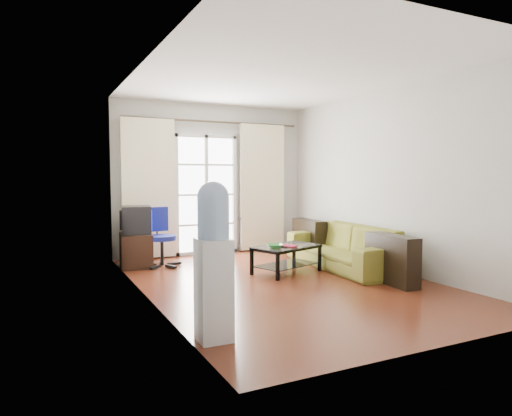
{
  "coord_description": "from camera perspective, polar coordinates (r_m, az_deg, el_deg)",
  "views": [
    {
      "loc": [
        -2.96,
        -5.22,
        1.41
      ],
      "look_at": [
        -0.23,
        0.35,
        0.97
      ],
      "focal_mm": 32.0,
      "sensor_mm": 36.0,
      "label": 1
    }
  ],
  "objects": [
    {
      "name": "radiator",
      "position": [
        8.65,
        -0.16,
        -3.16
      ],
      "size": [
        0.64,
        0.12,
        0.64
      ],
      "primitive_type": "cube",
      "color": "gray",
      "rests_on": "floor"
    },
    {
      "name": "bowl",
      "position": [
        6.42,
        2.39,
        -4.78
      ],
      "size": [
        0.36,
        0.36,
        0.06
      ],
      "primitive_type": "imported",
      "rotation": [
        0.0,
        0.0,
        -0.26
      ],
      "color": "#379756",
      "rests_on": "coffee_table"
    },
    {
      "name": "wall_left",
      "position": [
        5.35,
        -13.6,
        3.26
      ],
      "size": [
        0.02,
        5.2,
        2.7
      ],
      "primitive_type": "cube",
      "color": "beige",
      "rests_on": "floor"
    },
    {
      "name": "curtain_right",
      "position": [
        8.64,
        0.79,
        2.62
      ],
      "size": [
        0.9,
        0.07,
        2.35
      ],
      "primitive_type": "cube",
      "color": "#FFF7CD",
      "rests_on": "curtain_rod"
    },
    {
      "name": "coffee_table",
      "position": [
        6.68,
        3.83,
        -5.93
      ],
      "size": [
        1.11,
        0.84,
        0.4
      ],
      "rotation": [
        0.0,
        0.0,
        0.32
      ],
      "color": "silver",
      "rests_on": "floor"
    },
    {
      "name": "crt_tv",
      "position": [
        7.36,
        -14.86,
        -1.44
      ],
      "size": [
        0.53,
        0.53,
        0.43
      ],
      "rotation": [
        0.0,
        0.0,
        -0.16
      ],
      "color": "black",
      "rests_on": "tv_stand"
    },
    {
      "name": "water_cooler",
      "position": [
        3.91,
        -5.33,
        -6.23
      ],
      "size": [
        0.3,
        0.29,
        1.37
      ],
      "rotation": [
        0.0,
        0.0,
        -0.04
      ],
      "color": "silver",
      "rests_on": "floor"
    },
    {
      "name": "curtain_rod",
      "position": [
        8.32,
        -5.21,
        10.69
      ],
      "size": [
        3.3,
        0.04,
        0.04
      ],
      "primitive_type": "cylinder",
      "rotation": [
        0.0,
        1.57,
        0.0
      ],
      "color": "#4C3F2D",
      "rests_on": "wall_back"
    },
    {
      "name": "curtain_left",
      "position": [
        7.9,
        -13.26,
        2.38
      ],
      "size": [
        0.9,
        0.07,
        2.35
      ],
      "primitive_type": "cube",
      "color": "#FFF7CD",
      "rests_on": "curtain_rod"
    },
    {
      "name": "book",
      "position": [
        6.48,
        3.69,
        -4.86
      ],
      "size": [
        0.38,
        0.39,
        0.02
      ],
      "primitive_type": "imported",
      "rotation": [
        0.0,
        0.0,
        0.53
      ],
      "color": "red",
      "rests_on": "coffee_table"
    },
    {
      "name": "floor",
      "position": [
        6.16,
        3.39,
        -9.21
      ],
      "size": [
        5.2,
        5.2,
        0.0
      ],
      "primitive_type": "plane",
      "color": "maroon",
      "rests_on": "ground"
    },
    {
      "name": "task_chair",
      "position": [
        7.28,
        -11.75,
        -5.07
      ],
      "size": [
        0.7,
        0.7,
        0.92
      ],
      "rotation": [
        0.0,
        0.0,
        0.13
      ],
      "color": "black",
      "rests_on": "floor"
    },
    {
      "name": "wall_back",
      "position": [
        8.36,
        -5.41,
        3.58
      ],
      "size": [
        3.6,
        0.02,
        2.7
      ],
      "primitive_type": "cube",
      "color": "beige",
      "rests_on": "floor"
    },
    {
      "name": "remote",
      "position": [
        6.55,
        4.23,
        -4.8
      ],
      "size": [
        0.18,
        0.09,
        0.02
      ],
      "primitive_type": "cube",
      "rotation": [
        0.0,
        0.0,
        0.3
      ],
      "color": "black",
      "rests_on": "coffee_table"
    },
    {
      "name": "sofa",
      "position": [
        7.16,
        10.96,
        -4.76
      ],
      "size": [
        2.36,
        1.2,
        0.65
      ],
      "primitive_type": "imported",
      "rotation": [
        0.0,
        0.0,
        -1.64
      ],
      "color": "brown",
      "rests_on": "floor"
    },
    {
      "name": "tv_stand",
      "position": [
        7.4,
        -14.79,
        -5.08
      ],
      "size": [
        0.55,
        0.75,
        0.51
      ],
      "primitive_type": "cube",
      "rotation": [
        0.0,
        0.0,
        -0.13
      ],
      "color": "black",
      "rests_on": "floor"
    },
    {
      "name": "wall_right",
      "position": [
        7.07,
        16.27,
        3.37
      ],
      "size": [
        0.02,
        5.2,
        2.7
      ],
      "primitive_type": "cube",
      "color": "beige",
      "rests_on": "floor"
    },
    {
      "name": "wall_front",
      "position": [
        3.96,
        22.42,
        2.85
      ],
      "size": [
        3.6,
        0.02,
        2.7
      ],
      "primitive_type": "cube",
      "color": "beige",
      "rests_on": "floor"
    },
    {
      "name": "ceiling",
      "position": [
        6.14,
        3.5,
        16.14
      ],
      "size": [
        5.2,
        5.2,
        0.0
      ],
      "primitive_type": "plane",
      "rotation": [
        3.14,
        0.0,
        0.0
      ],
      "color": "white",
      "rests_on": "wall_back"
    },
    {
      "name": "french_door",
      "position": [
        8.26,
        -6.23,
        1.66
      ],
      "size": [
        1.16,
        0.06,
        2.15
      ],
      "color": "white",
      "rests_on": "wall_back"
    }
  ]
}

